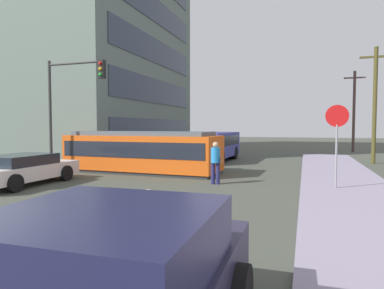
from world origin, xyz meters
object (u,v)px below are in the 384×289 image
at_px(parked_sedan_far, 129,152).
at_px(utility_pole_mid, 375,103).
at_px(traffic_light_mast, 70,94).
at_px(pedestrian_crossing, 216,160).
at_px(utility_pole_far, 354,110).
at_px(stop_sign, 337,129).
at_px(parked_sedan_mid, 23,169).
at_px(streetcar_tram, 142,151).
at_px(city_bus, 211,145).

xyz_separation_m(parked_sedan_far, utility_pole_mid, (14.58, 4.03, 3.09)).
xyz_separation_m(traffic_light_mast, utility_pole_mid, (14.49, 9.76, -0.08)).
bearing_deg(pedestrian_crossing, utility_pole_far, 70.08).
relative_size(utility_pole_mid, utility_pole_far, 0.98).
distance_m(parked_sedan_far, traffic_light_mast, 6.55).
bearing_deg(stop_sign, traffic_light_mast, 176.55).
bearing_deg(parked_sedan_mid, utility_pole_mid, 41.64).
bearing_deg(stop_sign, parked_sedan_mid, -168.43).
xyz_separation_m(stop_sign, traffic_light_mast, (-11.53, 0.70, 1.60)).
distance_m(parked_sedan_mid, traffic_light_mast, 4.39).
distance_m(traffic_light_mast, utility_pole_mid, 17.47).
relative_size(parked_sedan_mid, parked_sedan_far, 1.07).
relative_size(parked_sedan_mid, utility_pole_mid, 0.64).
distance_m(pedestrian_crossing, traffic_light_mast, 7.73).
bearing_deg(utility_pole_mid, parked_sedan_far, -164.57).
bearing_deg(parked_sedan_far, utility_pole_mid, 15.43).
height_order(parked_sedan_mid, stop_sign, stop_sign).
bearing_deg(streetcar_tram, parked_sedan_mid, -119.60).
bearing_deg(utility_pole_mid, pedestrian_crossing, -125.52).
height_order(parked_sedan_far, traffic_light_mast, traffic_light_mast).
height_order(stop_sign, utility_pole_mid, utility_pole_mid).
xyz_separation_m(city_bus, parked_sedan_far, (-4.74, -2.46, -0.45)).
relative_size(city_bus, utility_pole_far, 0.79).
xyz_separation_m(city_bus, utility_pole_mid, (9.84, 1.57, 2.64)).
height_order(city_bus, parked_sedan_far, city_bus).
distance_m(parked_sedan_mid, utility_pole_far, 27.44).
height_order(city_bus, traffic_light_mast, traffic_light_mast).
relative_size(city_bus, traffic_light_mast, 1.05).
bearing_deg(pedestrian_crossing, utility_pole_mid, 54.48).
height_order(parked_sedan_mid, utility_pole_far, utility_pole_far).
distance_m(pedestrian_crossing, stop_sign, 4.54).
bearing_deg(utility_pole_far, streetcar_tram, -122.83).
bearing_deg(city_bus, utility_pole_mid, 9.04).
xyz_separation_m(streetcar_tram, utility_pole_mid, (11.66, 7.99, 2.66)).
xyz_separation_m(parked_sedan_mid, parked_sedan_far, (-0.19, 8.77, -0.00)).
bearing_deg(stop_sign, streetcar_tram, 164.19).
bearing_deg(traffic_light_mast, city_bus, 60.43).
xyz_separation_m(streetcar_tram, pedestrian_crossing, (4.35, -2.26, -0.11)).
relative_size(parked_sedan_mid, stop_sign, 1.56).
bearing_deg(traffic_light_mast, utility_pole_far, 53.90).
relative_size(pedestrian_crossing, stop_sign, 0.58).
bearing_deg(traffic_light_mast, parked_sedan_mid, -88.17).
relative_size(stop_sign, utility_pole_far, 0.40).
distance_m(streetcar_tram, utility_pole_mid, 14.38).
relative_size(city_bus, utility_pole_mid, 0.80).
distance_m(city_bus, stop_sign, 11.30).
xyz_separation_m(parked_sedan_far, traffic_light_mast, (0.09, -5.73, 3.17)).
height_order(streetcar_tram, parked_sedan_far, streetcar_tram).
height_order(pedestrian_crossing, parked_sedan_far, pedestrian_crossing).
bearing_deg(streetcar_tram, utility_pole_mid, 34.41).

